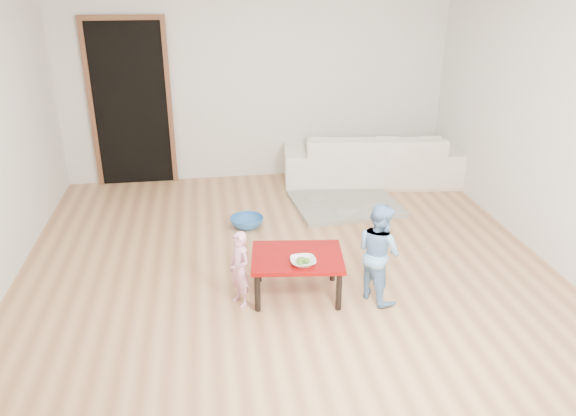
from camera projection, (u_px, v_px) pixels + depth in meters
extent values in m
cube|color=#A16D45|center=(285.00, 261.00, 5.44)|extent=(5.00, 5.00, 0.01)
cube|color=silver|center=(257.00, 80.00, 7.20)|extent=(5.00, 0.02, 2.60)
cube|color=silver|center=(548.00, 121.00, 5.27)|extent=(0.02, 5.00, 2.60)
imported|color=white|center=(371.00, 157.00, 7.37)|extent=(2.37, 1.15, 0.67)
cube|color=orange|center=(361.00, 150.00, 7.10)|extent=(0.42, 0.38, 0.11)
imported|color=white|center=(303.00, 262.00, 4.58)|extent=(0.21, 0.21, 0.05)
imported|color=pink|center=(240.00, 269.00, 4.63)|extent=(0.26, 0.29, 0.66)
imported|color=#568FC8|center=(379.00, 252.00, 4.68)|extent=(0.48, 0.52, 0.87)
imported|color=#2D66AA|center=(247.00, 222.00, 6.14)|extent=(0.36, 0.36, 0.11)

